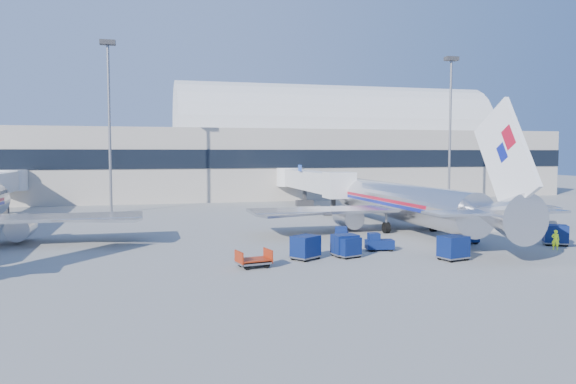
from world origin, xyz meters
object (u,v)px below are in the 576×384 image
object	(u,v)px
jetbridge_near	(309,181)
tug_right	(463,236)
cart_train_a	(345,245)
ramp_worker	(555,240)
cart_solo_near	(453,247)
cart_train_b	(348,247)
cart_train_c	(305,247)
airliner_main	(406,203)
barrier_near	(489,227)
cart_solo_far	(555,234)
tug_lead	(378,243)
tug_left	(341,235)
barrier_far	(544,225)
mast_east	(450,108)
mast_west	(109,101)
barrier_mid	(517,226)
cart_open_red	(254,261)

from	to	relation	value
jetbridge_near	tug_right	world-z (taller)	jetbridge_near
tug_right	jetbridge_near	bearing A→B (deg)	101.25
cart_train_a	ramp_worker	world-z (taller)	cart_train_a
cart_solo_near	tug_right	bearing A→B (deg)	39.28
cart_solo_near	cart_train_b	bearing A→B (deg)	143.84
cart_train_c	cart_solo_near	size ratio (longest dim) A/B	1.08
airliner_main	tug_right	bearing A→B (deg)	-81.57
barrier_near	cart_solo_far	xyz separation A→B (m)	(0.50, -8.87, 0.49)
tug_lead	tug_right	world-z (taller)	tug_right
jetbridge_near	cart_train_c	distance (m)	40.37
tug_left	cart_solo_near	xyz separation A→B (m)	(5.37, -9.50, 0.27)
tug_left	cart_train_c	distance (m)	8.32
tug_left	cart_train_b	world-z (taller)	cart_train_b
barrier_far	cart_train_a	bearing A→B (deg)	-160.10
tug_right	ramp_worker	xyz separation A→B (m)	(5.62, -4.69, 0.13)
cart_train_a	tug_right	bearing A→B (deg)	6.76
cart_solo_near	mast_east	bearing A→B (deg)	46.02
mast_east	cart_train_a	bearing A→B (deg)	-129.73
cart_train_a	tug_lead	bearing A→B (deg)	18.42
tug_right	cart_train_c	distance (m)	15.94
barrier_near	cart_train_a	distance (m)	21.10
airliner_main	mast_west	xyz separation A→B (m)	(-30.00, 25.49, 11.87)
jetbridge_near	mast_east	bearing A→B (deg)	-2.07
cart_train_c	ramp_worker	world-z (taller)	cart_train_c
tug_right	cart_solo_far	world-z (taller)	cart_solo_far
jetbridge_near	barrier_far	size ratio (longest dim) A/B	9.17
tug_left	barrier_mid	bearing A→B (deg)	-58.74
cart_solo_far	cart_open_red	xyz separation A→B (m)	(-27.05, -2.70, -0.50)
barrier_mid	cart_train_b	xyz separation A→B (m)	(-22.18, -9.72, 0.38)
cart_solo_near	cart_open_red	bearing A→B (deg)	161.93
airliner_main	barrier_mid	size ratio (longest dim) A/B	12.42
jetbridge_near	mast_east	xyz separation A→B (m)	(22.40, -0.81, 10.86)
tug_lead	cart_open_red	world-z (taller)	tug_lead
cart_train_a	cart_solo_near	size ratio (longest dim) A/B	0.89
cart_train_b	airliner_main	bearing A→B (deg)	28.02
cart_train_a	ramp_worker	distance (m)	17.92
jetbridge_near	mast_east	world-z (taller)	mast_east
barrier_near	barrier_far	xyz separation A→B (m)	(6.60, 0.00, 0.00)
barrier_far	cart_solo_far	distance (m)	10.77
cart_train_c	ramp_worker	size ratio (longest dim) A/B	1.55
barrier_far	barrier_near	bearing A→B (deg)	180.00
cart_train_a	ramp_worker	xyz separation A→B (m)	(17.85, -1.53, -0.08)
tug_lead	cart_open_red	bearing A→B (deg)	-151.44
mast_east	barrier_near	size ratio (longest dim) A/B	7.53
barrier_mid	cart_open_red	distance (m)	32.01
tug_right	cart_train_c	bearing A→B (deg)	-161.78
cart_open_red	mast_east	bearing A→B (deg)	34.74
airliner_main	tug_right	world-z (taller)	airliner_main
mast_west	barrier_far	xyz separation A→B (m)	(44.60, -28.00, -14.34)
jetbridge_near	tug_right	bearing A→B (deg)	-83.99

